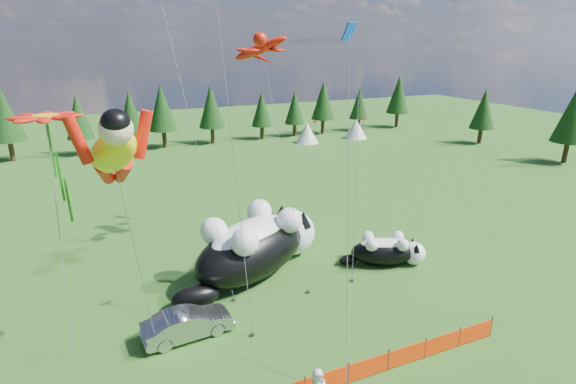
# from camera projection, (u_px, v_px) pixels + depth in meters

# --- Properties ---
(ground) EXTENTS (160.00, 160.00, 0.00)m
(ground) POSITION_uv_depth(u_px,v_px,m) (256.00, 359.00, 20.28)
(ground) COLOR #0E3409
(ground) RESTS_ON ground
(tree_line) EXTENTS (90.00, 4.00, 8.00)m
(tree_line) POSITION_uv_depth(u_px,v_px,m) (138.00, 119.00, 58.07)
(tree_line) COLOR black
(tree_line) RESTS_ON ground
(festival_tents) EXTENTS (50.00, 3.20, 2.80)m
(festival_tents) POSITION_uv_depth(u_px,v_px,m) (232.00, 139.00, 58.74)
(festival_tents) COLOR white
(festival_tents) RESTS_ON ground
(cat_large) EXTENTS (10.42, 7.46, 4.07)m
(cat_large) POSITION_uv_depth(u_px,v_px,m) (258.00, 244.00, 27.29)
(cat_large) COLOR black
(cat_large) RESTS_ON ground
(cat_small) EXTENTS (5.33, 3.40, 2.02)m
(cat_small) POSITION_uv_depth(u_px,v_px,m) (387.00, 250.00, 28.65)
(cat_small) COLOR black
(cat_small) RESTS_ON ground
(car) EXTENTS (4.45, 1.89, 1.43)m
(car) POSITION_uv_depth(u_px,v_px,m) (188.00, 324.00, 21.63)
(car) COLOR #A4A5A9
(car) RESTS_ON ground
(superhero_kite) EXTENTS (4.88, 5.14, 12.00)m
(superhero_kite) POSITION_uv_depth(u_px,v_px,m) (113.00, 152.00, 15.73)
(superhero_kite) COLOR yellow
(superhero_kite) RESTS_ON ground
(gecko_kite) EXTENTS (5.68, 10.55, 15.15)m
(gecko_kite) POSITION_uv_depth(u_px,v_px,m) (260.00, 49.00, 27.97)
(gecko_kite) COLOR red
(gecko_kite) RESTS_ON ground
(flower_kite) EXTENTS (2.81, 5.22, 11.56)m
(flower_kite) POSITION_uv_depth(u_px,v_px,m) (46.00, 121.00, 16.03)
(flower_kite) COLOR red
(flower_kite) RESTS_ON ground
(diamond_kite_c) EXTENTS (2.52, 4.48, 14.98)m
(diamond_kite_c) POSITION_uv_depth(u_px,v_px,m) (349.00, 48.00, 17.89)
(diamond_kite_c) COLOR blue
(diamond_kite_c) RESTS_ON ground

